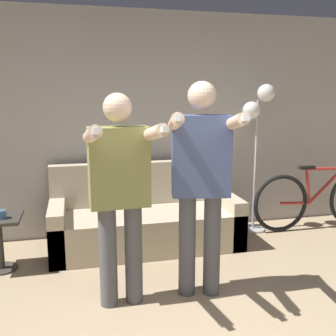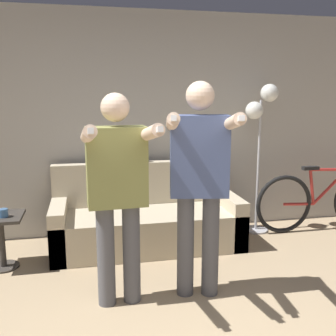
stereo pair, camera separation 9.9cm
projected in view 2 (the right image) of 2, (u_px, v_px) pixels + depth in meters
The scene contains 9 objects.
wall_back at pixel (136, 125), 4.62m from camera, with size 10.00×0.05×2.60m.
couch at pixel (147, 221), 4.35m from camera, with size 2.03×0.82×0.89m.
person_left at pixel (117, 186), 3.00m from camera, with size 0.54×0.68×1.67m.
person_right at pixel (199, 175), 3.12m from camera, with size 0.62×0.74×1.76m.
cat at pixel (129, 157), 4.46m from camera, with size 0.54×0.12×0.16m.
floor_lamp at pixel (261, 118), 4.59m from camera, with size 0.39×0.30×1.77m.
side_table at pixel (1, 231), 3.75m from camera, with size 0.42×0.42×0.52m.
cup at pixel (3, 213), 3.68m from camera, with size 0.09×0.09×0.08m.
bicycle at pixel (323, 201), 4.81m from camera, with size 1.75×0.07×0.81m.
Camera 2 is at (-0.59, -1.92, 1.67)m, focal length 42.00 mm.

